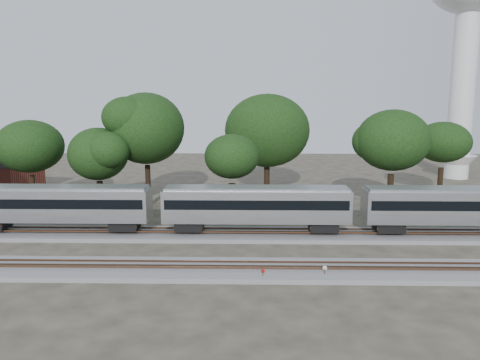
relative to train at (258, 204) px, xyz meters
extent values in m
plane|color=#383328|center=(-3.67, -6.00, -3.39)|extent=(160.00, 160.00, 0.00)
cube|color=slate|center=(-3.67, 0.00, -3.19)|extent=(160.00, 5.00, 0.40)
cube|color=brown|center=(-3.67, -0.72, -2.74)|extent=(160.00, 0.08, 0.15)
cube|color=brown|center=(-3.67, 0.72, -2.74)|extent=(160.00, 0.08, 0.15)
cube|color=slate|center=(-3.67, -10.00, -3.19)|extent=(160.00, 5.00, 0.40)
cube|color=brown|center=(-3.67, -10.72, -2.74)|extent=(160.00, 0.08, 0.15)
cube|color=brown|center=(-3.67, -9.28, -2.74)|extent=(160.00, 0.08, 0.15)
cube|color=silver|center=(-20.27, 0.00, -0.08)|extent=(18.68, 3.22, 3.22)
cube|color=black|center=(-20.27, 0.00, 0.24)|extent=(18.04, 3.27, 0.97)
cube|color=gray|center=(-20.27, 0.00, 1.58)|extent=(18.25, 2.58, 0.38)
cube|color=black|center=(-13.51, 0.00, -2.18)|extent=(2.79, 2.36, 0.97)
cube|color=silver|center=(-0.15, 0.00, -0.08)|extent=(18.68, 3.22, 3.22)
cube|color=black|center=(-0.15, 0.00, 0.24)|extent=(18.04, 3.27, 0.97)
cube|color=gray|center=(-0.15, 0.00, 1.58)|extent=(18.25, 2.58, 0.38)
cube|color=black|center=(-6.91, 0.00, -2.18)|extent=(2.79, 2.36, 0.97)
cube|color=black|center=(6.61, 0.00, -2.18)|extent=(2.79, 2.36, 0.97)
cube|color=silver|center=(19.97, 0.00, -0.08)|extent=(18.68, 3.22, 3.22)
cube|color=black|center=(19.97, 0.00, 0.24)|extent=(18.04, 3.27, 0.97)
cube|color=gray|center=(19.97, 0.00, 1.58)|extent=(18.25, 2.58, 0.38)
cube|color=black|center=(13.21, 0.00, -2.18)|extent=(2.79, 2.36, 0.97)
cylinder|color=#512D19|center=(0.22, -11.78, -2.97)|extent=(0.06, 0.06, 0.84)
cylinder|color=#A50E0B|center=(0.22, -11.78, -2.60)|extent=(0.30, 0.09, 0.30)
cylinder|color=#512D19|center=(5.04, -11.26, -2.92)|extent=(0.06, 0.06, 0.95)
cylinder|color=silver|center=(5.04, -11.26, -2.49)|extent=(0.34, 0.03, 0.34)
cube|color=#512D19|center=(0.99, -11.84, -3.24)|extent=(0.57, 0.43, 0.30)
cylinder|color=silver|center=(35.75, 36.68, 10.89)|extent=(4.08, 4.08, 28.57)
cone|color=silver|center=(35.75, 36.68, -1.35)|extent=(6.53, 6.53, 4.08)
cylinder|color=black|center=(-28.30, 11.80, -1.24)|extent=(0.70, 0.70, 4.30)
ellipsoid|color=black|center=(-28.30, 11.80, 4.60)|extent=(8.12, 8.12, 6.90)
cylinder|color=black|center=(-19.08, 9.75, -1.43)|extent=(0.70, 0.70, 3.93)
ellipsoid|color=black|center=(-19.08, 9.75, 3.90)|extent=(7.41, 7.41, 6.29)
cylinder|color=black|center=(-13.92, 13.20, -0.66)|extent=(0.70, 0.70, 5.47)
ellipsoid|color=black|center=(-13.92, 13.20, 6.76)|extent=(10.31, 10.31, 8.76)
cylinder|color=black|center=(-2.94, 9.25, -1.48)|extent=(0.70, 0.70, 3.82)
ellipsoid|color=black|center=(-2.94, 9.25, 3.70)|extent=(7.20, 7.20, 6.12)
cylinder|color=black|center=(1.63, 19.71, -0.84)|extent=(0.70, 0.70, 5.09)
ellipsoid|color=black|center=(1.63, 19.71, 6.07)|extent=(9.60, 9.60, 8.16)
cylinder|color=black|center=(16.27, 10.22, -0.98)|extent=(0.70, 0.70, 4.82)
ellipsoid|color=black|center=(16.27, 10.22, 5.57)|extent=(9.10, 9.10, 7.73)
cylinder|color=black|center=(26.26, 20.04, -1.27)|extent=(0.70, 0.70, 4.24)
ellipsoid|color=black|center=(26.26, 20.04, 4.48)|extent=(7.99, 7.99, 6.79)
camera|label=1|loc=(-0.83, -45.88, 10.39)|focal=35.00mm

